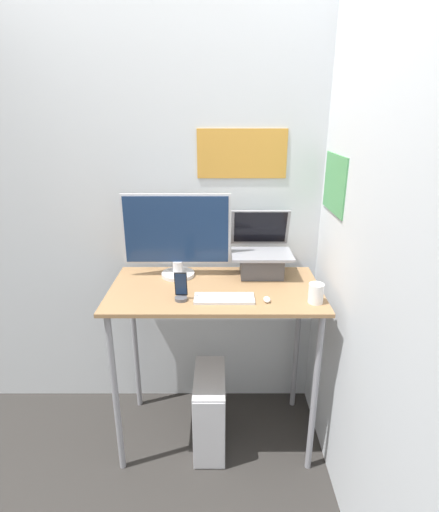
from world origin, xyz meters
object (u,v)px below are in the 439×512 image
(monitor, at_px, (177,236))
(cell_phone, at_px, (181,291))
(mouse, at_px, (267,299))
(computer_tower, at_px, (210,410))
(laptop, at_px, (261,258))
(keyboard, at_px, (224,298))

(monitor, distance_m, cell_phone, 0.37)
(mouse, bearing_deg, computer_tower, 161.76)
(monitor, bearing_deg, laptop, 2.20)
(laptop, bearing_deg, keyboard, -123.14)
(keyboard, height_order, computer_tower, keyboard)
(mouse, bearing_deg, monitor, 144.74)
(monitor, bearing_deg, mouse, -35.26)
(keyboard, relative_size, cell_phone, 2.02)
(laptop, bearing_deg, computer_tower, -139.11)
(monitor, height_order, computer_tower, monitor)
(laptop, height_order, keyboard, laptop)
(mouse, height_order, cell_phone, cell_phone)
(monitor, height_order, cell_phone, monitor)
(laptop, relative_size, keyboard, 1.18)
(keyboard, distance_m, cell_phone, 0.22)
(monitor, xyz_separation_m, cell_phone, (0.05, -0.31, -0.19))
(monitor, xyz_separation_m, computer_tower, (0.18, -0.24, -0.98))
(keyboard, relative_size, computer_tower, 0.65)
(laptop, height_order, cell_phone, laptop)
(computer_tower, bearing_deg, mouse, -18.24)
(monitor, bearing_deg, cell_phone, -81.60)
(cell_phone, xyz_separation_m, computer_tower, (0.13, 0.07, -0.80))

